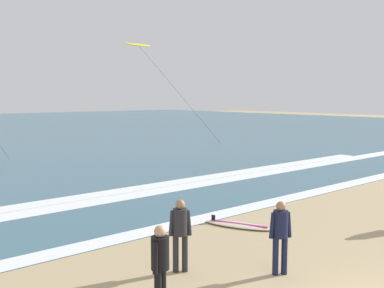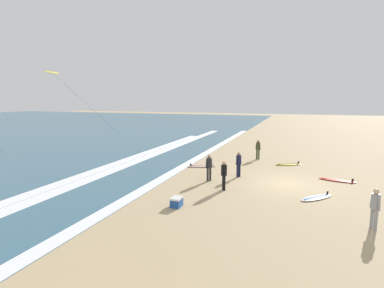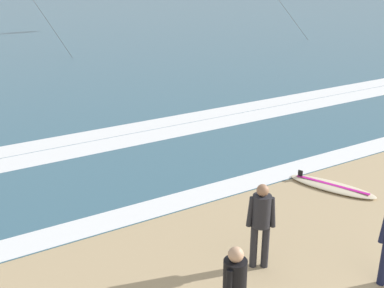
% 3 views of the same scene
% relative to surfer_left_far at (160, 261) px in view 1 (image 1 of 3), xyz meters
% --- Properties ---
extents(wave_foam_shoreline, '(59.14, 0.76, 0.01)m').
position_rel_surfer_left_far_xyz_m(wave_foam_shoreline, '(0.81, 4.14, -0.94)').
color(wave_foam_shoreline, white).
rests_on(wave_foam_shoreline, ocean_surface).
extents(wave_foam_mid_break, '(51.97, 1.01, 0.01)m').
position_rel_surfer_left_far_xyz_m(wave_foam_mid_break, '(2.92, 8.35, -0.94)').
color(wave_foam_mid_break, white).
rests_on(wave_foam_mid_break, ocean_surface).
extents(wave_foam_outer_break, '(37.46, 0.93, 0.01)m').
position_rel_surfer_left_far_xyz_m(wave_foam_outer_break, '(3.17, 9.35, -0.94)').
color(wave_foam_outer_break, white).
rests_on(wave_foam_outer_break, ocean_surface).
extents(surfer_left_far, '(0.49, 0.32, 1.60)m').
position_rel_surfer_left_far_xyz_m(surfer_left_far, '(0.00, 0.00, 0.00)').
color(surfer_left_far, black).
rests_on(surfer_left_far, ground).
extents(surfer_right_near, '(0.47, 0.36, 1.60)m').
position_rel_surfer_left_far_xyz_m(surfer_right_near, '(1.49, 1.28, 0.00)').
color(surfer_right_near, '#232328').
rests_on(surfer_right_near, ground).
extents(surfer_left_near, '(0.49, 0.33, 1.60)m').
position_rel_surfer_left_far_xyz_m(surfer_left_near, '(3.02, -0.23, 0.00)').
color(surfer_left_near, '#141938').
rests_on(surfer_left_near, ground).
extents(surfboard_foreground_flat, '(1.36, 2.17, 0.25)m').
position_rel_surfer_left_far_xyz_m(surfboard_foreground_flat, '(4.98, 2.84, -0.91)').
color(surfboard_foreground_flat, beige).
rests_on(surfboard_foreground_flat, ground).
extents(kite_yellow_low_near, '(3.25, 10.83, 8.90)m').
position_rel_surfer_left_far_xyz_m(kite_yellow_low_near, '(20.41, 30.78, 7.66)').
color(kite_yellow_low_near, yellow).
rests_on(kite_yellow_low_near, ground).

